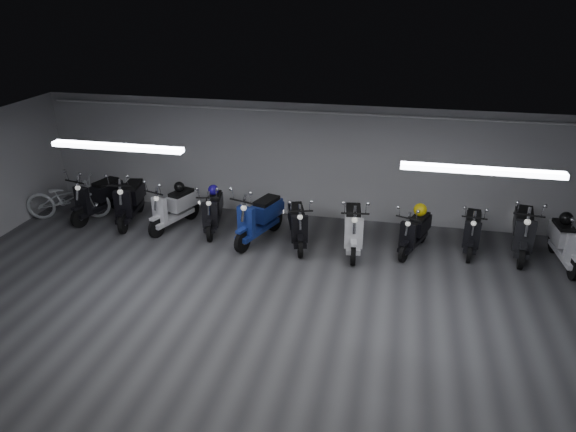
% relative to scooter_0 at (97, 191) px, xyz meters
% --- Properties ---
extents(floor, '(14.00, 10.00, 0.01)m').
position_rel_scooter_0_xyz_m(floor, '(5.33, -3.79, -0.71)').
color(floor, '#3A3A3D').
rests_on(floor, ground).
extents(ceiling, '(14.00, 10.00, 0.01)m').
position_rel_scooter_0_xyz_m(ceiling, '(5.33, -3.79, 2.10)').
color(ceiling, gray).
rests_on(ceiling, ground).
extents(back_wall, '(14.00, 0.01, 2.80)m').
position_rel_scooter_0_xyz_m(back_wall, '(5.33, 1.21, 0.70)').
color(back_wall, '#A4A4A7').
rests_on(back_wall, ground).
extents(fluor_strip_left, '(2.40, 0.18, 0.08)m').
position_rel_scooter_0_xyz_m(fluor_strip_left, '(2.33, -2.79, 2.04)').
color(fluor_strip_left, white).
rests_on(fluor_strip_left, ceiling).
extents(fluor_strip_right, '(2.40, 0.18, 0.08)m').
position_rel_scooter_0_xyz_m(fluor_strip_right, '(8.33, -2.79, 2.04)').
color(fluor_strip_right, white).
rests_on(fluor_strip_right, ceiling).
extents(conduit, '(13.60, 0.05, 0.05)m').
position_rel_scooter_0_xyz_m(conduit, '(5.33, 1.13, 1.92)').
color(conduit, white).
rests_on(conduit, back_wall).
extents(scooter_0, '(1.09, 1.99, 1.41)m').
position_rel_scooter_0_xyz_m(scooter_0, '(0.00, 0.00, 0.00)').
color(scooter_0, black).
rests_on(scooter_0, floor).
extents(scooter_1, '(0.97, 2.01, 1.44)m').
position_rel_scooter_0_xyz_m(scooter_1, '(0.88, -0.06, 0.01)').
color(scooter_1, black).
rests_on(scooter_1, floor).
extents(scooter_2, '(1.14, 1.89, 1.34)m').
position_rel_scooter_0_xyz_m(scooter_2, '(2.04, -0.17, -0.04)').
color(scooter_2, silver).
rests_on(scooter_2, floor).
extents(scooter_3, '(0.90, 1.80, 1.28)m').
position_rel_scooter_0_xyz_m(scooter_3, '(2.99, -0.10, -0.06)').
color(scooter_3, black).
rests_on(scooter_3, floor).
extents(scooter_4, '(1.23, 2.05, 1.45)m').
position_rel_scooter_0_xyz_m(scooter_4, '(4.18, -0.42, 0.02)').
color(scooter_4, navy).
rests_on(scooter_4, floor).
extents(scooter_5, '(1.06, 1.83, 1.29)m').
position_rel_scooter_0_xyz_m(scooter_5, '(5.05, -0.45, -0.06)').
color(scooter_5, black).
rests_on(scooter_5, floor).
extents(scooter_6, '(0.85, 1.94, 1.40)m').
position_rel_scooter_0_xyz_m(scooter_6, '(6.27, -0.46, -0.00)').
color(scooter_6, silver).
rests_on(scooter_6, floor).
extents(scooter_7, '(1.09, 1.72, 1.22)m').
position_rel_scooter_0_xyz_m(scooter_7, '(7.56, -0.24, -0.10)').
color(scooter_7, black).
rests_on(scooter_7, floor).
extents(scooter_8, '(0.76, 1.72, 1.24)m').
position_rel_scooter_0_xyz_m(scooter_8, '(8.76, 0.07, -0.09)').
color(scooter_8, black).
rests_on(scooter_8, floor).
extents(scooter_9, '(0.92, 2.02, 1.45)m').
position_rel_scooter_0_xyz_m(scooter_9, '(9.78, 0.10, 0.02)').
color(scooter_9, black).
rests_on(scooter_9, floor).
extents(bicycle, '(2.10, 1.24, 1.28)m').
position_rel_scooter_0_xyz_m(bicycle, '(-0.70, -0.17, -0.06)').
color(bicycle, white).
rests_on(bicycle, floor).
extents(scooter_10, '(0.73, 1.79, 1.30)m').
position_rel_scooter_0_xyz_m(scooter_10, '(10.55, -0.21, -0.05)').
color(scooter_10, silver).
rests_on(scooter_10, floor).
extents(helmet_0, '(0.25, 0.25, 0.25)m').
position_rel_scooter_0_xyz_m(helmet_0, '(2.94, 0.13, 0.21)').
color(helmet_0, '#1B0C8C').
rests_on(helmet_0, scooter_3).
extents(helmet_1, '(0.25, 0.25, 0.25)m').
position_rel_scooter_0_xyz_m(helmet_1, '(2.12, 0.07, 0.25)').
color(helmet_1, black).
rests_on(helmet_1, scooter_2).
extents(helmet_2, '(0.27, 0.27, 0.27)m').
position_rel_scooter_0_xyz_m(helmet_2, '(10.53, 0.03, 0.24)').
color(helmet_2, black).
rests_on(helmet_2, scooter_10).
extents(helmet_3, '(0.29, 0.29, 0.29)m').
position_rel_scooter_0_xyz_m(helmet_3, '(7.64, -0.02, 0.19)').
color(helmet_3, '#DDBF0D').
rests_on(helmet_3, scooter_7).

